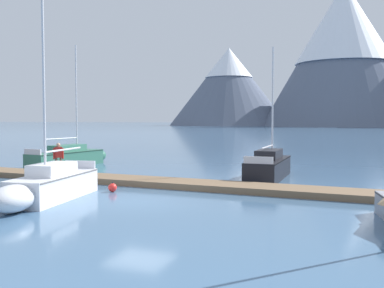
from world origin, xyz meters
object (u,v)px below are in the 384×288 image
(sailboat_second_berth, at_px, (46,186))
(mooring_buoy_channel_marker, at_px, (112,188))
(sailboat_nearest_berth, at_px, (71,157))
(person_on_dock, at_px, (58,156))
(sailboat_mid_dock_port, at_px, (270,166))

(sailboat_second_berth, xyz_separation_m, mooring_buoy_channel_marker, (1.23, 3.07, -0.43))
(sailboat_nearest_berth, bearing_deg, person_on_dock, -59.56)
(sailboat_mid_dock_port, bearing_deg, person_on_dock, -158.12)
(sailboat_mid_dock_port, relative_size, mooring_buoy_channel_marker, 15.74)
(sailboat_nearest_berth, relative_size, person_on_dock, 5.10)
(sailboat_nearest_berth, bearing_deg, sailboat_mid_dock_port, -5.11)
(sailboat_nearest_berth, relative_size, sailboat_mid_dock_port, 1.15)
(sailboat_mid_dock_port, bearing_deg, mooring_buoy_channel_marker, -127.40)
(sailboat_second_berth, distance_m, sailboat_mid_dock_port, 12.74)
(sailboat_mid_dock_port, distance_m, person_on_dock, 12.01)
(sailboat_nearest_berth, relative_size, mooring_buoy_channel_marker, 18.16)
(person_on_dock, bearing_deg, mooring_buoy_channel_marker, -30.09)
(sailboat_second_berth, relative_size, mooring_buoy_channel_marker, 17.06)
(sailboat_nearest_berth, distance_m, person_on_dock, 6.72)
(sailboat_mid_dock_port, distance_m, mooring_buoy_channel_marker, 9.54)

